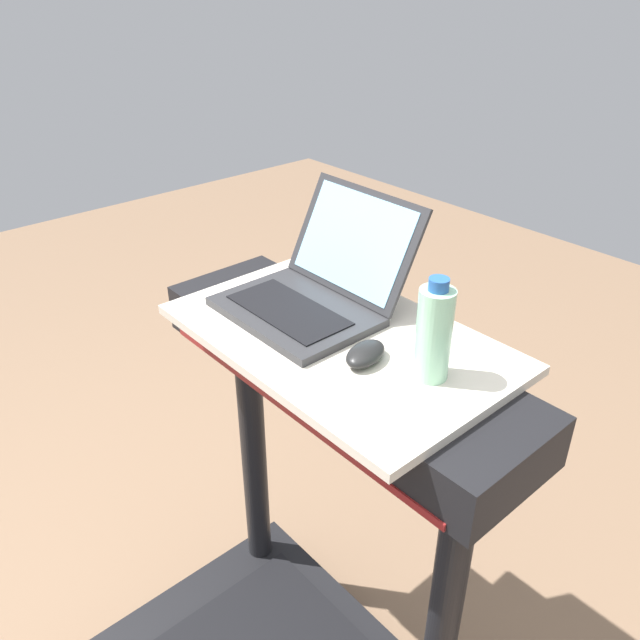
{
  "coord_description": "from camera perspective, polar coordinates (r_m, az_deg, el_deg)",
  "views": [
    {
      "loc": [
        0.81,
        -0.05,
        1.75
      ],
      "look_at": [
        0.0,
        0.65,
        1.14
      ],
      "focal_mm": 35.68,
      "sensor_mm": 36.0,
      "label": 1
    }
  ],
  "objects": [
    {
      "name": "laptop",
      "position": [
        1.36,
        -0.51,
        2.92
      ],
      "size": [
        0.33,
        0.34,
        0.23
      ],
      "rotation": [
        0.0,
        0.0,
        0.04
      ],
      "color": "#2D2D30",
      "rests_on": "desk_board"
    },
    {
      "name": "computer_mouse",
      "position": [
        1.19,
        4.1,
        -3.04
      ],
      "size": [
        0.08,
        0.11,
        0.03
      ],
      "primitive_type": "ellipsoid",
      "rotation": [
        0.0,
        0.0,
        0.25
      ],
      "color": "black",
      "rests_on": "desk_board"
    },
    {
      "name": "desk_board",
      "position": [
        1.29,
        1.67,
        -1.58
      ],
      "size": [
        0.7,
        0.43,
        0.02
      ],
      "primitive_type": "cube",
      "color": "beige",
      "rests_on": "treadmill_base"
    },
    {
      "name": "water_bottle",
      "position": [
        1.13,
        10.17,
        -1.14
      ],
      "size": [
        0.06,
        0.06,
        0.2
      ],
      "color": "#9EDBB2",
      "rests_on": "desk_board"
    }
  ]
}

